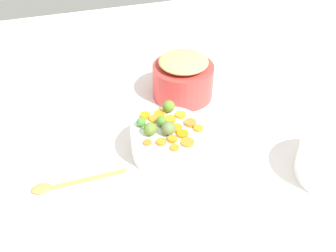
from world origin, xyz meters
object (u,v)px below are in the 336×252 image
at_px(wooden_spoon, 62,185).
at_px(metal_pot, 183,81).
at_px(serving_bowl_carrots, 168,141).
at_px(casserole_dish, 336,162).

bearing_deg(wooden_spoon, metal_pot, -144.61).
bearing_deg(serving_bowl_carrots, wooden_spoon, 8.53).
bearing_deg(serving_bowl_carrots, metal_pot, -116.27).
xyz_separation_m(serving_bowl_carrots, wooden_spoon, (0.33, 0.05, -0.04)).
distance_m(metal_pot, casserole_dish, 0.60).
height_order(serving_bowl_carrots, casserole_dish, casserole_dish).
bearing_deg(metal_pot, serving_bowl_carrots, 63.73).
height_order(serving_bowl_carrots, wooden_spoon, serving_bowl_carrots).
height_order(metal_pot, casserole_dish, metal_pot).
relative_size(metal_pot, wooden_spoon, 0.80).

